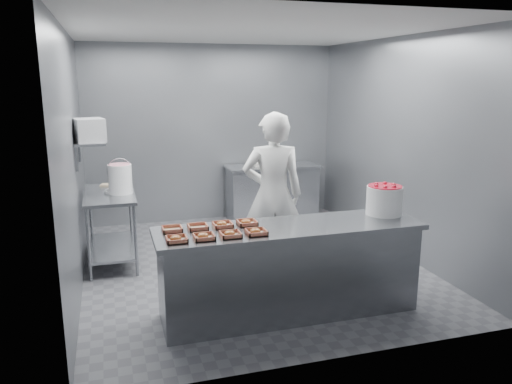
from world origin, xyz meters
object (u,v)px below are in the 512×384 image
back_counter (272,192)px  tray_6 (223,224)px  tray_2 (230,234)px  appliance (89,130)px  prep_table (111,217)px  tray_3 (256,232)px  tray_4 (172,229)px  tray_0 (176,239)px  worker (273,195)px  glaze_bucket (120,178)px  tray_1 (204,236)px  tray_5 (198,227)px  strawberry_tub (384,199)px  service_counter (290,270)px  tray_7 (247,222)px

back_counter → tray_6: bearing=-116.3°
tray_2 → appliance: (-1.19, 1.90, 0.77)m
prep_table → tray_3: size_ratio=6.40×
back_counter → tray_4: size_ratio=8.01×
tray_0 → tray_2: same height
back_counter → tray_2: bearing=-114.2°
tray_4 → worker: (1.28, 0.89, 0.04)m
tray_4 → glaze_bucket: bearing=103.2°
tray_2 → worker: size_ratio=0.10×
glaze_bucket → tray_1: bearing=-72.5°
tray_3 → tray_5: 0.57m
tray_4 → strawberry_tub: (2.18, -0.04, 0.14)m
back_counter → worker: worker is taller
service_counter → tray_1: (-0.87, -0.15, 0.47)m
service_counter → tray_2: 0.80m
tray_6 → tray_1: bearing=-127.8°
prep_table → appliance: bearing=-129.1°
tray_6 → strawberry_tub: bearing=-1.4°
tray_4 → tray_5: bearing=0.0°
tray_5 → strawberry_tub: bearing=-1.2°
tray_0 → tray_7: size_ratio=1.00×
tray_4 → strawberry_tub: strawberry_tub is taller
back_counter → strawberry_tub: bearing=-86.8°
tray_4 → glaze_bucket: size_ratio=0.43×
service_counter → tray_6: tray_6 is taller
back_counter → tray_1: tray_1 is taller
tray_6 → strawberry_tub: 1.71m
tray_5 → appliance: size_ratio=0.53×
strawberry_tub → appliance: (-2.89, 1.63, 0.64)m
glaze_bucket → tray_3: bearing=-61.2°
tray_0 → tray_4: size_ratio=1.00×
tray_4 → tray_5: (0.24, 0.00, 0.00)m
prep_table → tray_6: 2.09m
appliance → service_counter: bearing=-55.5°
back_counter → glaze_bucket: 2.84m
prep_table → tray_6: bearing=-60.4°
tray_3 → tray_2: bearing=180.0°
tray_4 → tray_5: same height
worker → glaze_bucket: size_ratio=4.39×
tray_1 → tray_5: 0.31m
tray_1 → appliance: size_ratio=0.53×
tray_4 → glaze_bucket: glaze_bucket is taller
strawberry_tub → worker: bearing=134.2°
tray_1 → strawberry_tub: (1.94, 0.27, 0.14)m
back_counter → tray_5: tray_5 is taller
glaze_bucket → appliance: bearing=-155.3°
strawberry_tub → glaze_bucket: bearing=145.6°
tray_4 → tray_6: bearing=-0.0°
prep_table → tray_2: 2.36m
service_counter → worker: 1.17m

